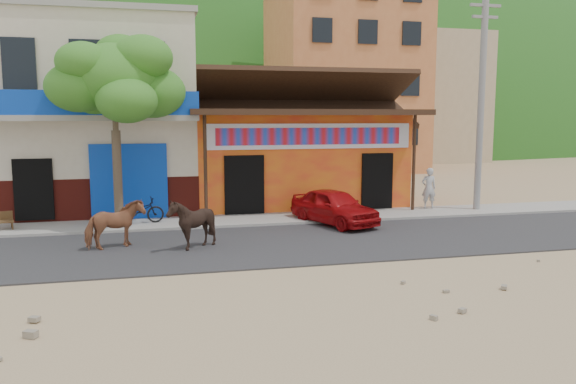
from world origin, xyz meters
The scene contains 16 objects.
ground centered at (0.00, 0.00, 0.00)m, with size 120.00×120.00×0.00m, color #9E825B.
road centered at (0.00, 2.50, 0.02)m, with size 60.00×5.00×0.04m, color #28282B.
sidewalk centered at (0.00, 6.00, 0.06)m, with size 60.00×2.00×0.12m, color gray.
dance_club centered at (2.00, 10.00, 1.80)m, with size 8.00×6.00×3.60m, color orange.
cafe_building centered at (-5.50, 10.00, 3.50)m, with size 7.00×6.00×7.00m, color beige.
apartment_front centered at (9.00, 24.00, 6.00)m, with size 9.00×9.00×12.00m, color #CC723F.
apartment_rear centered at (18.00, 30.00, 5.00)m, with size 8.00×8.00×10.00m, color tan.
hillside centered at (0.00, 70.00, 12.00)m, with size 100.00×40.00×24.00m, color #194C14.
tree centered at (-4.60, 5.80, 3.12)m, with size 3.00×3.00×6.00m, color #2D721E, non-canonical shape.
utility_pole centered at (8.20, 6.00, 4.12)m, with size 0.24×0.24×8.00m, color gray.
cow_tan centered at (-4.54, 2.89, 0.68)m, with size 0.70×1.53×1.29m, color #9B5F3E.
cow_dark centered at (-2.55, 2.34, 0.73)m, with size 1.12×1.25×1.38m, color black.
red_car centered at (2.22, 4.80, 0.62)m, with size 1.38×3.42×1.17m, color #A20B0E.
scooter centered at (-4.00, 5.93, 0.54)m, with size 0.56×1.59×0.84m, color black.
pedestrian centered at (6.52, 6.58, 0.89)m, with size 0.56×0.37×1.53m, color #B9B9B9.
cafe_chair_right centered at (-7.97, 5.95, 0.62)m, with size 0.46×0.46×0.99m, color #472917, non-canonical shape.
Camera 1 is at (-3.45, -12.49, 3.54)m, focal length 35.00 mm.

